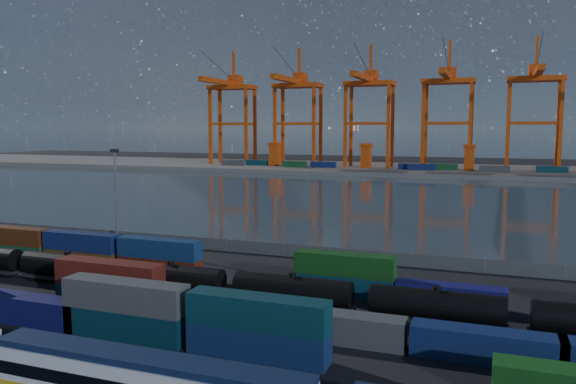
% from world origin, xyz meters
% --- Properties ---
extents(ground, '(700.00, 700.00, 0.00)m').
position_xyz_m(ground, '(0.00, 0.00, 0.00)').
color(ground, black).
rests_on(ground, ground).
extents(harbor_water, '(700.00, 700.00, 0.00)m').
position_xyz_m(harbor_water, '(0.00, 105.00, 0.01)').
color(harbor_water, '#303E46').
rests_on(harbor_water, ground).
extents(far_quay, '(700.00, 70.00, 2.00)m').
position_xyz_m(far_quay, '(0.00, 210.00, 1.00)').
color(far_quay, '#514F4C').
rests_on(far_quay, ground).
extents(distant_mountains, '(2470.00, 1100.00, 520.00)m').
position_xyz_m(distant_mountains, '(63.02, 1600.00, 220.29)').
color(distant_mountains, '#1E2630').
rests_on(distant_mountains, ground).
extents(container_row_mid, '(142.39, 2.61, 5.56)m').
position_xyz_m(container_row_mid, '(-13.92, -3.39, 2.03)').
color(container_row_mid, '#414447').
rests_on(container_row_mid, ground).
extents(container_row_north, '(141.86, 2.45, 5.22)m').
position_xyz_m(container_row_north, '(-12.68, 10.78, 2.24)').
color(container_row_north, '#101B53').
rests_on(container_row_north, ground).
extents(tanker_string, '(137.93, 2.99, 4.28)m').
position_xyz_m(tanker_string, '(-5.18, 3.63, 2.15)').
color(tanker_string, black).
rests_on(tanker_string, ground).
extents(waterfront_fence, '(160.12, 0.12, 2.20)m').
position_xyz_m(waterfront_fence, '(-0.00, 28.00, 1.00)').
color(waterfront_fence, '#595B5E').
rests_on(waterfront_fence, ground).
extents(yard_light_mast, '(1.60, 0.40, 16.60)m').
position_xyz_m(yard_light_mast, '(-30.00, 26.00, 9.30)').
color(yard_light_mast, slate).
rests_on(yard_light_mast, ground).
extents(gantry_cranes, '(197.45, 43.11, 58.38)m').
position_xyz_m(gantry_cranes, '(-7.50, 203.45, 35.79)').
color(gantry_cranes, '#CE460E').
rests_on(gantry_cranes, ground).
extents(quay_containers, '(172.58, 10.99, 2.60)m').
position_xyz_m(quay_containers, '(-11.00, 195.46, 3.30)').
color(quay_containers, navy).
rests_on(quay_containers, far_quay).
extents(straddle_carriers, '(140.00, 7.00, 11.10)m').
position_xyz_m(straddle_carriers, '(-2.50, 200.00, 7.82)').
color(straddle_carriers, '#CE460E').
rests_on(straddle_carriers, far_quay).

